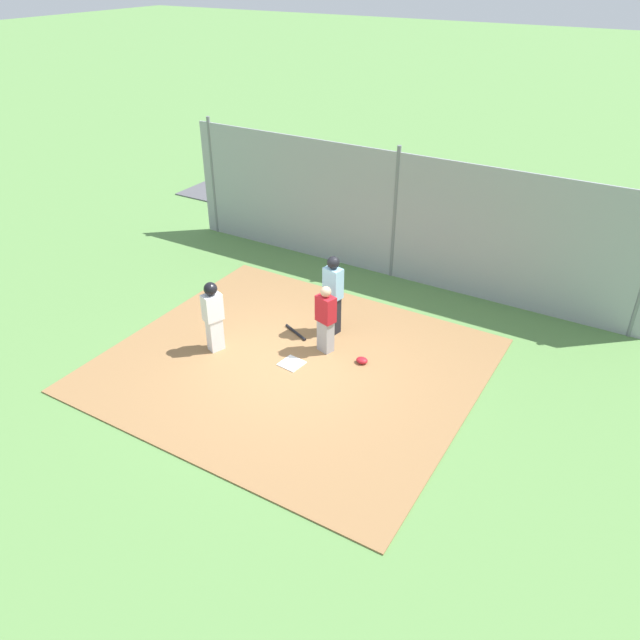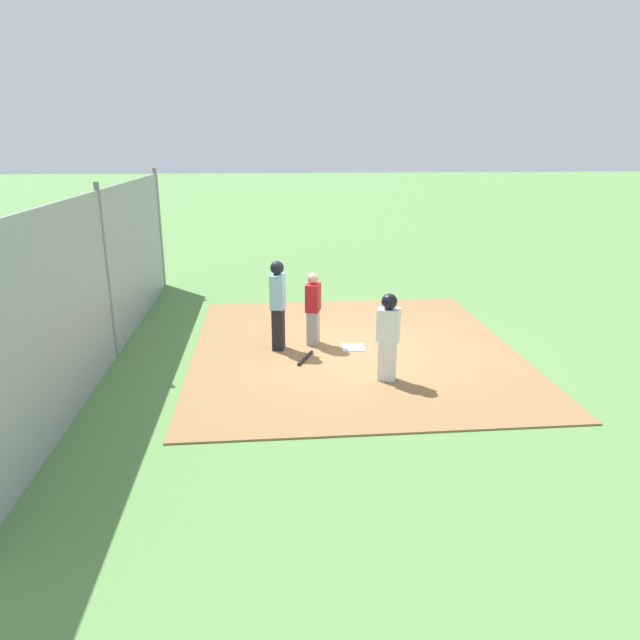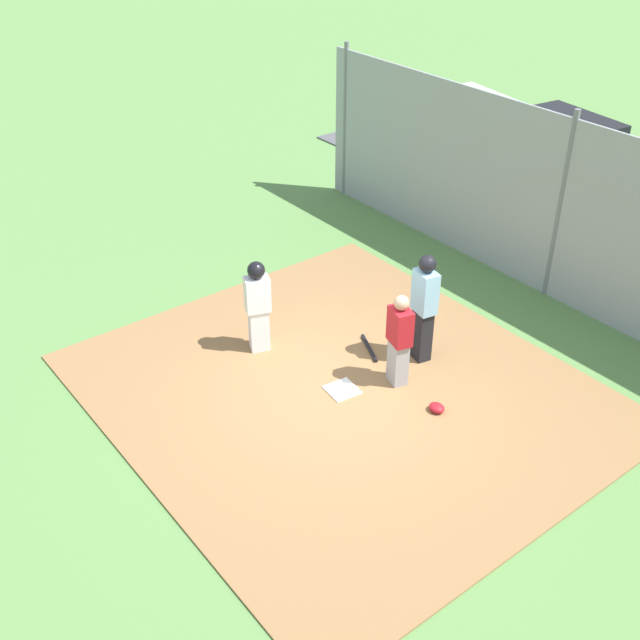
{
  "view_description": "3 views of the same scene",
  "coord_description": "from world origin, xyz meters",
  "px_view_note": "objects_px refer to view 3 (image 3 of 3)",
  "views": [
    {
      "loc": [
        -5.75,
        8.51,
        7.22
      ],
      "look_at": [
        -0.18,
        -0.82,
        0.7
      ],
      "focal_mm": 34.64,
      "sensor_mm": 36.0,
      "label": 1
    },
    {
      "loc": [
        10.88,
        -1.68,
        4.02
      ],
      "look_at": [
        0.59,
        -0.73,
        0.82
      ],
      "focal_mm": 32.32,
      "sensor_mm": 36.0,
      "label": 2
    },
    {
      "loc": [
        -7.04,
        5.88,
        7.12
      ],
      "look_at": [
        0.75,
        -0.16,
        0.83
      ],
      "focal_mm": 43.7,
      "sensor_mm": 36.0,
      "label": 3
    }
  ],
  "objects_px": {
    "home_plate": "(342,390)",
    "umpire": "(424,305)",
    "baseball_bat": "(369,348)",
    "catcher_mask": "(437,408)",
    "runner": "(258,301)",
    "parked_car_white": "(470,123)",
    "parked_car_dark": "(568,148)",
    "catcher": "(399,339)"
  },
  "relations": [
    {
      "from": "home_plate",
      "to": "parked_car_dark",
      "type": "xyz_separation_m",
      "value": [
        3.41,
        -9.71,
        0.57
      ]
    },
    {
      "from": "baseball_bat",
      "to": "catcher_mask",
      "type": "height_order",
      "value": "catcher_mask"
    },
    {
      "from": "catcher_mask",
      "to": "parked_car_dark",
      "type": "bearing_deg",
      "value": -62.7
    },
    {
      "from": "home_plate",
      "to": "runner",
      "type": "distance_m",
      "value": 1.91
    },
    {
      "from": "runner",
      "to": "parked_car_dark",
      "type": "height_order",
      "value": "runner"
    },
    {
      "from": "catcher",
      "to": "parked_car_white",
      "type": "distance_m",
      "value": 10.6
    },
    {
      "from": "runner",
      "to": "catcher_mask",
      "type": "height_order",
      "value": "runner"
    },
    {
      "from": "baseball_bat",
      "to": "catcher",
      "type": "bearing_deg",
      "value": -170.06
    },
    {
      "from": "baseball_bat",
      "to": "parked_car_white",
      "type": "distance_m",
      "value": 9.91
    },
    {
      "from": "runner",
      "to": "parked_car_white",
      "type": "xyz_separation_m",
      "value": [
        4.43,
        -9.55,
        -0.29
      ]
    },
    {
      "from": "baseball_bat",
      "to": "umpire",
      "type": "bearing_deg",
      "value": -118.48
    },
    {
      "from": "parked_car_white",
      "to": "baseball_bat",
      "type": "bearing_deg",
      "value": 133.71
    },
    {
      "from": "runner",
      "to": "parked_car_dark",
      "type": "distance_m",
      "value": 10.21
    },
    {
      "from": "runner",
      "to": "baseball_bat",
      "type": "xyz_separation_m",
      "value": [
        -1.1,
        -1.36,
        -0.85
      ]
    },
    {
      "from": "runner",
      "to": "parked_car_white",
      "type": "relative_size",
      "value": 0.35
    },
    {
      "from": "catcher",
      "to": "parked_car_dark",
      "type": "relative_size",
      "value": 0.34
    },
    {
      "from": "home_plate",
      "to": "baseball_bat",
      "type": "xyz_separation_m",
      "value": [
        0.56,
        -1.01,
        0.02
      ]
    },
    {
      "from": "baseball_bat",
      "to": "parked_car_dark",
      "type": "relative_size",
      "value": 0.17
    },
    {
      "from": "parked_car_dark",
      "to": "runner",
      "type": "bearing_deg",
      "value": -72.37
    },
    {
      "from": "umpire",
      "to": "baseball_bat",
      "type": "relative_size",
      "value": 2.43
    },
    {
      "from": "parked_car_dark",
      "to": "parked_car_white",
      "type": "bearing_deg",
      "value": -161.71
    },
    {
      "from": "baseball_bat",
      "to": "catcher_mask",
      "type": "distance_m",
      "value": 1.78
    },
    {
      "from": "catcher_mask",
      "to": "home_plate",
      "type": "bearing_deg",
      "value": 32.36
    },
    {
      "from": "home_plate",
      "to": "parked_car_dark",
      "type": "height_order",
      "value": "parked_car_dark"
    },
    {
      "from": "home_plate",
      "to": "baseball_bat",
      "type": "bearing_deg",
      "value": -61.2
    },
    {
      "from": "home_plate",
      "to": "umpire",
      "type": "xyz_separation_m",
      "value": [
        -0.09,
        -1.51,
        0.95
      ]
    },
    {
      "from": "catcher_mask",
      "to": "parked_car_dark",
      "type": "height_order",
      "value": "parked_car_dark"
    },
    {
      "from": "baseball_bat",
      "to": "parked_car_dark",
      "type": "xyz_separation_m",
      "value": [
        2.86,
        -8.7,
        0.55
      ]
    },
    {
      "from": "umpire",
      "to": "parked_car_dark",
      "type": "height_order",
      "value": "umpire"
    },
    {
      "from": "runner",
      "to": "catcher_mask",
      "type": "distance_m",
      "value": 3.18
    },
    {
      "from": "parked_car_white",
      "to": "catcher_mask",
      "type": "bearing_deg",
      "value": 140.49
    },
    {
      "from": "home_plate",
      "to": "catcher",
      "type": "height_order",
      "value": "catcher"
    },
    {
      "from": "runner",
      "to": "baseball_bat",
      "type": "bearing_deg",
      "value": 71.77
    },
    {
      "from": "runner",
      "to": "catcher_mask",
      "type": "bearing_deg",
      "value": 42.01
    },
    {
      "from": "runner",
      "to": "parked_car_dark",
      "type": "relative_size",
      "value": 0.36
    },
    {
      "from": "home_plate",
      "to": "umpire",
      "type": "distance_m",
      "value": 1.78
    },
    {
      "from": "umpire",
      "to": "parked_car_dark",
      "type": "xyz_separation_m",
      "value": [
        3.5,
        -8.2,
        -0.37
      ]
    },
    {
      "from": "runner",
      "to": "umpire",
      "type": "bearing_deg",
      "value": 67.52
    },
    {
      "from": "catcher_mask",
      "to": "baseball_bat",
      "type": "bearing_deg",
      "value": -8.13
    },
    {
      "from": "catcher",
      "to": "parked_car_white",
      "type": "height_order",
      "value": "catcher"
    },
    {
      "from": "baseball_bat",
      "to": "parked_car_white",
      "type": "xyz_separation_m",
      "value": [
        5.54,
        -8.2,
        0.55
      ]
    },
    {
      "from": "catcher",
      "to": "umpire",
      "type": "relative_size",
      "value": 0.83
    }
  ]
}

